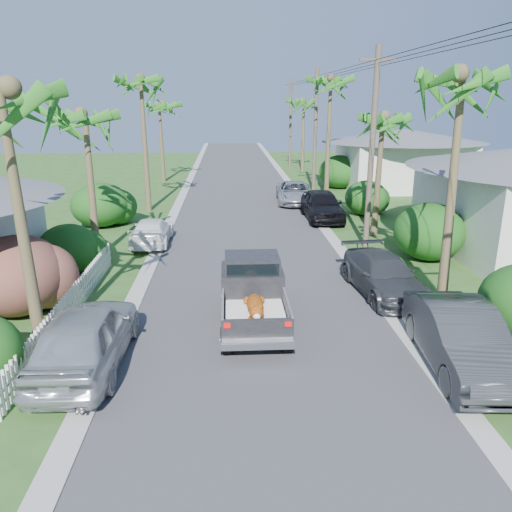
{
  "coord_description": "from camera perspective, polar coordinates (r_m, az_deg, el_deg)",
  "views": [
    {
      "loc": [
        -0.95,
        -9.64,
        6.68
      ],
      "look_at": [
        0.02,
        7.32,
        1.4
      ],
      "focal_mm": 35.0,
      "sensor_mm": 36.0,
      "label": 1
    }
  ],
  "objects": [
    {
      "name": "utility_pole_c",
      "position": [
        38.26,
        6.8,
        14.03
      ],
      "size": [
        1.6,
        0.26,
        9.0
      ],
      "color": "brown",
      "rests_on": "ground"
    },
    {
      "name": "ground",
      "position": [
        11.76,
        2.05,
        -17.34
      ],
      "size": [
        120.0,
        120.0,
        0.0
      ],
      "primitive_type": "plane",
      "color": "#2C521F",
      "rests_on": "ground"
    },
    {
      "name": "palm_l_a",
      "position": [
        13.69,
        -27.02,
        16.55
      ],
      "size": [
        4.4,
        4.4,
        8.2
      ],
      "color": "brown",
      "rests_on": "ground"
    },
    {
      "name": "parked_car_rd",
      "position": [
        34.39,
        4.42,
        7.22
      ],
      "size": [
        2.65,
        5.25,
        1.42
      ],
      "primitive_type": "imported",
      "rotation": [
        0.0,
        0.0,
        -0.06
      ],
      "color": "#A9AAB0",
      "rests_on": "ground"
    },
    {
      "name": "palm_r_a",
      "position": [
        17.25,
        22.83,
        18.47
      ],
      "size": [
        4.4,
        4.4,
        8.7
      ],
      "color": "brown",
      "rests_on": "ground"
    },
    {
      "name": "palm_r_b",
      "position": [
        25.78,
        14.27,
        15.13
      ],
      "size": [
        4.4,
        4.4,
        7.2
      ],
      "color": "brown",
      "rests_on": "ground"
    },
    {
      "name": "utility_pole_b",
      "position": [
        23.66,
        13.1,
        11.78
      ],
      "size": [
        1.6,
        0.26,
        9.0
      ],
      "color": "brown",
      "rests_on": "ground"
    },
    {
      "name": "shrub_l_d",
      "position": [
        29.04,
        -17.34,
        5.6
      ],
      "size": [
        3.2,
        3.52,
        2.4
      ],
      "primitive_type": "ellipsoid",
      "color": "#174714",
      "rests_on": "ground"
    },
    {
      "name": "palm_l_c",
      "position": [
        32.06,
        -13.06,
        19.05
      ],
      "size": [
        4.4,
        4.4,
        9.2
      ],
      "color": "brown",
      "rests_on": "ground"
    },
    {
      "name": "road",
      "position": [
        35.29,
        -1.68,
        6.36
      ],
      "size": [
        8.0,
        100.0,
        0.02
      ],
      "primitive_type": "cube",
      "color": "#38383A",
      "rests_on": "ground"
    },
    {
      "name": "parked_car_rf",
      "position": [
        29.58,
        7.56,
        5.77
      ],
      "size": [
        2.1,
        5.09,
        1.72
      ],
      "primitive_type": "imported",
      "rotation": [
        0.0,
        0.0,
        0.01
      ],
      "color": "black",
      "rests_on": "ground"
    },
    {
      "name": "curb_left",
      "position": [
        35.43,
        -8.69,
        6.24
      ],
      "size": [
        0.6,
        100.0,
        0.06
      ],
      "primitive_type": "cube",
      "color": "#A5A39E",
      "rests_on": "ground"
    },
    {
      "name": "curb_right",
      "position": [
        35.66,
        5.29,
        6.44
      ],
      "size": [
        0.6,
        100.0,
        0.06
      ],
      "primitive_type": "cube",
      "color": "#A5A39E",
      "rests_on": "ground"
    },
    {
      "name": "parked_car_rn",
      "position": [
        14.09,
        22.34,
        -8.69
      ],
      "size": [
        2.11,
        5.1,
        1.64
      ],
      "primitive_type": "imported",
      "rotation": [
        0.0,
        0.0,
        -0.07
      ],
      "color": "#2C2F31",
      "rests_on": "ground"
    },
    {
      "name": "palm_l_d",
      "position": [
        43.99,
        -10.99,
        16.65
      ],
      "size": [
        4.4,
        4.4,
        7.7
      ],
      "color": "brown",
      "rests_on": "ground"
    },
    {
      "name": "pickup_truck",
      "position": [
        15.73,
        -0.41,
        -3.86
      ],
      "size": [
        1.98,
        5.12,
        2.06
      ],
      "color": "black",
      "rests_on": "ground"
    },
    {
      "name": "utility_pole_d",
      "position": [
        53.08,
        3.95,
        14.97
      ],
      "size": [
        1.6,
        0.26,
        9.0
      ],
      "color": "brown",
      "rests_on": "ground"
    },
    {
      "name": "shrub_l_b",
      "position": [
        17.9,
        -25.6,
        -1.99
      ],
      "size": [
        3.0,
        3.3,
        2.6
      ],
      "primitive_type": "ellipsoid",
      "color": "#AB1843",
      "rests_on": "ground"
    },
    {
      "name": "shrub_r_d",
      "position": [
        40.99,
        9.5,
        9.49
      ],
      "size": [
        3.2,
        3.52,
        2.6
      ],
      "primitive_type": "ellipsoid",
      "color": "#174714",
      "rests_on": "ground"
    },
    {
      "name": "palm_r_c",
      "position": [
        36.38,
        8.55,
        19.33
      ],
      "size": [
        4.4,
        4.4,
        9.4
      ],
      "color": "brown",
      "rests_on": "ground"
    },
    {
      "name": "palm_r_d",
      "position": [
        50.19,
        5.51,
        17.25
      ],
      "size": [
        4.4,
        4.4,
        8.0
      ],
      "color": "brown",
      "rests_on": "ground"
    },
    {
      "name": "parked_car_lf",
      "position": [
        24.75,
        -11.8,
        2.73
      ],
      "size": [
        1.77,
        4.33,
        1.25
      ],
      "primitive_type": "imported",
      "rotation": [
        0.0,
        0.0,
        3.14
      ],
      "color": "white",
      "rests_on": "ground"
    },
    {
      "name": "house_right_far",
      "position": [
        42.27,
        16.3,
        10.39
      ],
      "size": [
        9.0,
        8.0,
        4.6
      ],
      "color": "silver",
      "rests_on": "ground"
    },
    {
      "name": "shrub_r_c",
      "position": [
        31.33,
        12.52,
        6.5
      ],
      "size": [
        2.6,
        2.86,
        2.1
      ],
      "primitive_type": "ellipsoid",
      "color": "#174714",
      "rests_on": "ground"
    },
    {
      "name": "picket_fence",
      "position": [
        17.11,
        -20.26,
        -5.03
      ],
      "size": [
        0.1,
        11.0,
        1.0
      ],
      "primitive_type": "cube",
      "color": "white",
      "rests_on": "ground"
    },
    {
      "name": "shrub_l_c",
      "position": [
        21.43,
        -20.65,
        0.76
      ],
      "size": [
        2.4,
        2.64,
        2.0
      ],
      "primitive_type": "ellipsoid",
      "color": "#174714",
      "rests_on": "ground"
    },
    {
      "name": "parked_car_ln",
      "position": [
        13.77,
        -18.9,
        -8.74
      ],
      "size": [
        2.09,
        5.07,
        1.72
      ],
      "primitive_type": "imported",
      "rotation": [
        0.0,
        0.0,
        3.13
      ],
      "color": "#B0B3B7",
      "rests_on": "ground"
    },
    {
      "name": "parked_car_rm",
      "position": [
        18.53,
        14.31,
        -2.13
      ],
      "size": [
        2.41,
        4.97,
        1.39
      ],
      "primitive_type": "imported",
      "rotation": [
        0.0,
        0.0,
        0.1
      ],
      "color": "#333539",
      "rests_on": "ground"
    },
    {
      "name": "shrub_r_b",
      "position": [
        23.07,
        19.16,
        2.68
      ],
      "size": [
        3.0,
        3.3,
        2.5
      ],
      "primitive_type": "ellipsoid",
      "color": "#174714",
      "rests_on": "ground"
    },
    {
      "name": "palm_l_b",
      "position": [
        22.42,
        -19.06,
        15.0
      ],
      "size": [
        4.4,
        4.4,
        7.4
      ],
      "color": "brown",
      "rests_on": "ground"
    }
  ]
}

